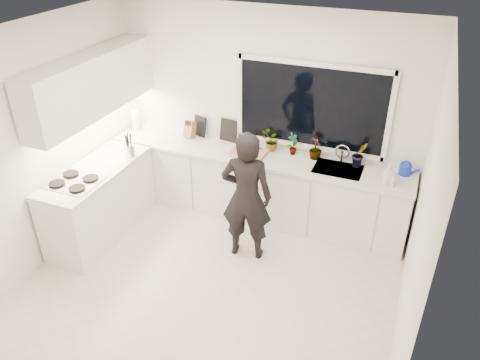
% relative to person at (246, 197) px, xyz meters
% --- Properties ---
extents(floor, '(4.00, 3.50, 0.02)m').
position_rel_person_xyz_m(floor, '(-0.19, -0.62, -0.81)').
color(floor, beige).
rests_on(floor, ground).
extents(wall_back, '(4.00, 0.02, 2.70)m').
position_rel_person_xyz_m(wall_back, '(-0.19, 1.14, 0.55)').
color(wall_back, white).
rests_on(wall_back, ground).
extents(wall_left, '(0.02, 3.50, 2.70)m').
position_rel_person_xyz_m(wall_left, '(-2.20, -0.62, 0.55)').
color(wall_left, white).
rests_on(wall_left, ground).
extents(wall_right, '(0.02, 3.50, 2.70)m').
position_rel_person_xyz_m(wall_right, '(1.82, -0.62, 0.55)').
color(wall_right, white).
rests_on(wall_right, ground).
extents(ceiling, '(4.00, 3.50, 0.02)m').
position_rel_person_xyz_m(ceiling, '(-0.19, -0.62, 1.91)').
color(ceiling, white).
rests_on(ceiling, wall_back).
extents(window, '(1.80, 0.02, 1.00)m').
position_rel_person_xyz_m(window, '(0.41, 1.10, 0.75)').
color(window, black).
rests_on(window, wall_back).
extents(base_cabinets_back, '(3.92, 0.58, 0.88)m').
position_rel_person_xyz_m(base_cabinets_back, '(-0.19, 0.83, -0.36)').
color(base_cabinets_back, white).
rests_on(base_cabinets_back, floor).
extents(base_cabinets_left, '(0.58, 1.60, 0.88)m').
position_rel_person_xyz_m(base_cabinets_left, '(-1.86, -0.27, -0.36)').
color(base_cabinets_left, white).
rests_on(base_cabinets_left, floor).
extents(countertop_back, '(3.94, 0.62, 0.04)m').
position_rel_person_xyz_m(countertop_back, '(-0.19, 0.82, 0.10)').
color(countertop_back, silver).
rests_on(countertop_back, base_cabinets_back).
extents(countertop_left, '(0.62, 1.60, 0.04)m').
position_rel_person_xyz_m(countertop_left, '(-1.86, -0.27, 0.10)').
color(countertop_left, silver).
rests_on(countertop_left, base_cabinets_left).
extents(upper_cabinets, '(0.34, 2.10, 0.70)m').
position_rel_person_xyz_m(upper_cabinets, '(-1.98, 0.08, 1.05)').
color(upper_cabinets, white).
rests_on(upper_cabinets, wall_left).
extents(sink, '(0.58, 0.42, 0.14)m').
position_rel_person_xyz_m(sink, '(0.86, 0.83, 0.07)').
color(sink, silver).
rests_on(sink, countertop_back).
extents(faucet, '(0.03, 0.03, 0.22)m').
position_rel_person_xyz_m(faucet, '(0.86, 1.03, 0.23)').
color(faucet, silver).
rests_on(faucet, countertop_back).
extents(stovetop, '(0.56, 0.48, 0.03)m').
position_rel_person_xyz_m(stovetop, '(-1.88, -0.62, 0.13)').
color(stovetop, black).
rests_on(stovetop, countertop_left).
extents(person, '(0.64, 0.48, 1.61)m').
position_rel_person_xyz_m(person, '(0.00, 0.00, 0.00)').
color(person, black).
rests_on(person, floor).
extents(pizza_tray, '(0.47, 0.36, 0.03)m').
position_rel_person_xyz_m(pizza_tray, '(-0.27, 0.80, 0.13)').
color(pizza_tray, silver).
rests_on(pizza_tray, countertop_back).
extents(pizza, '(0.43, 0.31, 0.01)m').
position_rel_person_xyz_m(pizza, '(-0.27, 0.80, 0.15)').
color(pizza, red).
rests_on(pizza, pizza_tray).
extents(watering_can, '(0.17, 0.17, 0.13)m').
position_rel_person_xyz_m(watering_can, '(1.62, 0.99, 0.18)').
color(watering_can, '#142AC1').
rests_on(watering_can, countertop_back).
extents(paper_towel_roll, '(0.12, 0.12, 0.26)m').
position_rel_person_xyz_m(paper_towel_roll, '(-2.04, 0.93, 0.25)').
color(paper_towel_roll, white).
rests_on(paper_towel_roll, countertop_back).
extents(knife_block, '(0.15, 0.12, 0.22)m').
position_rel_person_xyz_m(knife_block, '(-1.20, 0.97, 0.23)').
color(knife_block, '#9A6848').
rests_on(knife_block, countertop_back).
extents(utensil_crock, '(0.17, 0.17, 0.16)m').
position_rel_person_xyz_m(utensil_crock, '(-1.64, 0.18, 0.20)').
color(utensil_crock, silver).
rests_on(utensil_crock, countertop_left).
extents(picture_frame_large, '(0.21, 0.10, 0.28)m').
position_rel_person_xyz_m(picture_frame_large, '(-1.10, 1.07, 0.26)').
color(picture_frame_large, black).
rests_on(picture_frame_large, countertop_back).
extents(picture_frame_small, '(0.25, 0.06, 0.30)m').
position_rel_person_xyz_m(picture_frame_small, '(-0.67, 1.07, 0.27)').
color(picture_frame_small, black).
rests_on(picture_frame_small, countertop_back).
extents(herb_plants, '(1.39, 0.31, 0.32)m').
position_rel_person_xyz_m(herb_plants, '(0.39, 0.99, 0.26)').
color(herb_plants, '#26662D').
rests_on(herb_plants, countertop_back).
extents(soap_bottles, '(0.18, 0.15, 0.28)m').
position_rel_person_xyz_m(soap_bottles, '(1.46, 0.68, 0.24)').
color(soap_bottles, '#D8BF66').
rests_on(soap_bottles, countertop_back).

